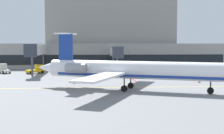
{
  "coord_description": "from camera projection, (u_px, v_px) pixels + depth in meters",
  "views": [
    {
      "loc": [
        -2.73,
        -47.17,
        6.81
      ],
      "look_at": [
        1.33,
        5.14,
        3.0
      ],
      "focal_mm": 52.03,
      "sensor_mm": 36.0,
      "label": 1
    }
  ],
  "objects": [
    {
      "name": "safety_cone_alpha",
      "position": [
        74.0,
        82.0,
        54.7
      ],
      "size": [
        0.47,
        0.47,
        0.55
      ],
      "color": "orange",
      "rests_on": "ground"
    },
    {
      "name": "regional_jet",
      "position": [
        132.0,
        70.0,
        47.09
      ],
      "size": [
        30.53,
        25.85,
        8.42
      ],
      "color": "white",
      "rests_on": "ground"
    },
    {
      "name": "safety_cone_bravo",
      "position": [
        199.0,
        81.0,
        56.55
      ],
      "size": [
        0.47,
        0.47,
        0.55
      ],
      "color": "orange",
      "rests_on": "ground"
    },
    {
      "name": "baggage_tug",
      "position": [
        37.0,
        70.0,
        73.39
      ],
      "size": [
        4.23,
        3.67,
        2.01
      ],
      "color": "#E5B20C",
      "rests_on": "ground"
    },
    {
      "name": "jet_bridge_east",
      "position": [
        115.0,
        52.0,
        78.54
      ],
      "size": [
        2.4,
        16.33,
        6.15
      ],
      "color": "silver",
      "rests_on": "ground"
    },
    {
      "name": "jet_bridge_west",
      "position": [
        37.0,
        50.0,
        74.38
      ],
      "size": [
        2.4,
        21.7,
        6.71
      ],
      "color": "silver",
      "rests_on": "ground"
    },
    {
      "name": "pushback_tractor",
      "position": [
        4.0,
        69.0,
        74.08
      ],
      "size": [
        3.13,
        3.69,
        2.17
      ],
      "color": "silver",
      "rests_on": "ground"
    },
    {
      "name": "terminal_building",
      "position": [
        110.0,
        41.0,
        93.72
      ],
      "size": [
        65.2,
        12.14,
        19.24
      ],
      "color": "gray",
      "rests_on": "ground"
    },
    {
      "name": "ground",
      "position": [
        106.0,
        90.0,
        47.61
      ],
      "size": [
        120.0,
        120.0,
        0.11
      ],
      "color": "slate"
    }
  ]
}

